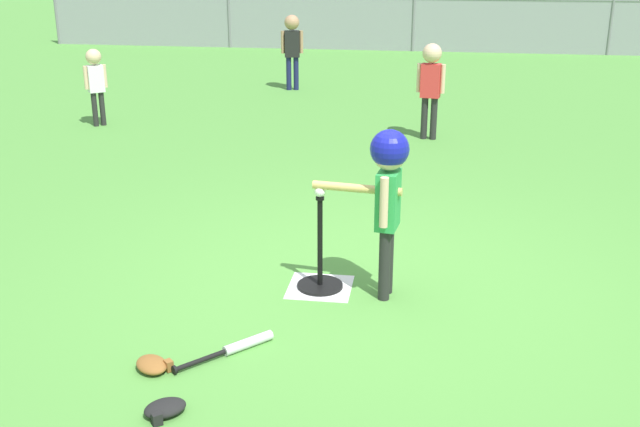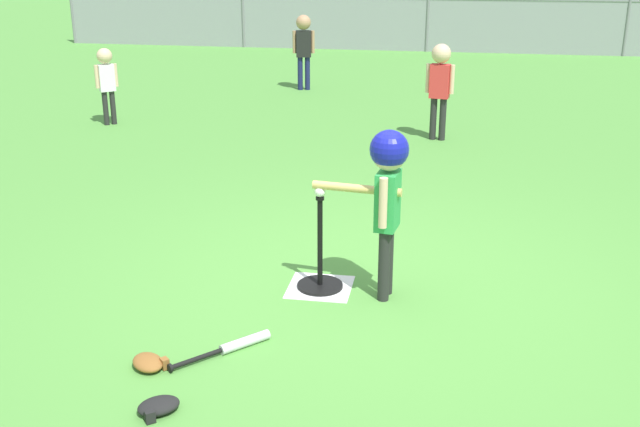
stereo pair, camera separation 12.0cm
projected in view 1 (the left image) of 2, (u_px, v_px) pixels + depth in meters
The scene contains 12 objects.
ground_plane at pixel (356, 285), 5.41m from camera, with size 60.00×60.00×0.00m, color #51933D.
home_plate at pixel (320, 287), 5.37m from camera, with size 0.44×0.44×0.01m, color white.
batting_tee at pixel (320, 274), 5.34m from camera, with size 0.32×0.32×0.67m.
baseball_on_tee at pixel (320, 192), 5.14m from camera, with size 0.07×0.07×0.07m, color white.
batter_child at pixel (387, 180), 4.98m from camera, with size 0.64×0.33×1.16m.
fielder_near_right at pixel (292, 42), 12.03m from camera, with size 0.34×0.23×1.17m.
fielder_near_left at pixel (431, 78), 9.06m from camera, with size 0.34×0.23×1.14m.
fielder_deep_right at pixel (95, 77), 9.75m from camera, with size 0.24×0.21×0.98m.
spare_bat_silver at pixel (238, 346), 4.54m from camera, with size 0.50×0.52×0.06m.
glove_by_plate at pixel (153, 365), 4.34m from camera, with size 0.27×0.27×0.07m.
glove_near_bats at pixel (165, 409), 3.94m from camera, with size 0.27×0.26×0.07m.
outfield_fence at pixel (413, 22), 16.20m from camera, with size 16.06×0.06×1.15m.
Camera 1 is at (0.47, -4.90, 2.31)m, focal length 43.16 mm.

